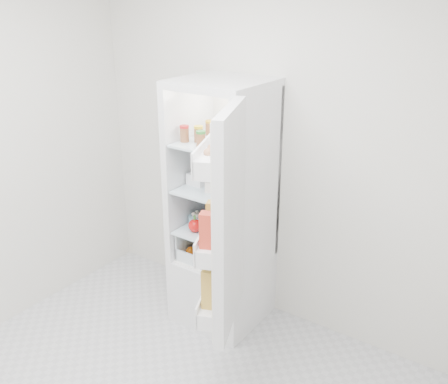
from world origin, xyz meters
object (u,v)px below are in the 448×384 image
Objects in this scene: red_cabbage at (218,222)px; mushroom_bowl at (199,220)px; refrigerator at (226,235)px; fridge_door at (225,227)px.

red_cabbage is 0.20m from mushroom_bowl.
refrigerator is 12.44× the size of mushroom_bowl.
refrigerator reaches higher than mushroom_bowl.
fridge_door is (0.42, -0.61, 0.43)m from refrigerator.
fridge_door reaches higher than mushroom_bowl.
red_cabbage is (0.03, -0.14, 0.17)m from refrigerator.
red_cabbage is 0.67m from fridge_door.
fridge_door is at bearing -55.87° from refrigerator.
red_cabbage is at bearing -78.26° from refrigerator.
mushroom_bowl is 0.11× the size of fridge_door.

